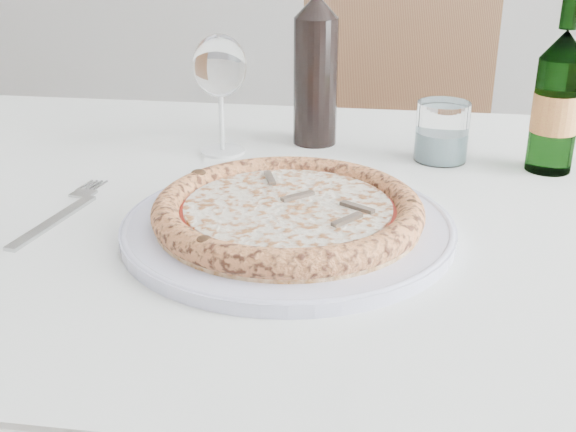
% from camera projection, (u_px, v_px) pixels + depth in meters
% --- Properties ---
extents(dining_table, '(1.49, 0.89, 0.76)m').
position_uv_depth(dining_table, '(298.00, 263.00, 0.90)').
color(dining_table, olive).
rests_on(dining_table, floor).
extents(chair_far, '(0.49, 0.49, 0.93)m').
position_uv_depth(chair_far, '(385.00, 169.00, 1.64)').
color(chair_far, olive).
rests_on(chair_far, floor).
extents(plate, '(0.36, 0.36, 0.02)m').
position_uv_depth(plate, '(288.00, 226.00, 0.77)').
color(plate, white).
rests_on(plate, dining_table).
extents(pizza, '(0.29, 0.29, 0.03)m').
position_uv_depth(pizza, '(288.00, 211.00, 0.77)').
color(pizza, '#EEBD85').
rests_on(pizza, plate).
extents(fork, '(0.04, 0.22, 0.00)m').
position_uv_depth(fork, '(63.00, 213.00, 0.82)').
color(fork, '#A4A4A4').
rests_on(fork, dining_table).
extents(wine_glass, '(0.07, 0.07, 0.17)m').
position_uv_depth(wine_glass, '(220.00, 69.00, 0.98)').
color(wine_glass, white).
rests_on(wine_glass, dining_table).
extents(tumbler, '(0.07, 0.07, 0.08)m').
position_uv_depth(tumbler, '(442.00, 136.00, 0.99)').
color(tumbler, white).
rests_on(tumbler, dining_table).
extents(beer_bottle, '(0.06, 0.06, 0.23)m').
position_uv_depth(beer_bottle, '(557.00, 102.00, 0.93)').
color(beer_bottle, '#376732').
rests_on(beer_bottle, dining_table).
extents(wine_bottle, '(0.06, 0.06, 0.26)m').
position_uv_depth(wine_bottle, '(316.00, 68.00, 1.03)').
color(wine_bottle, black).
rests_on(wine_bottle, dining_table).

